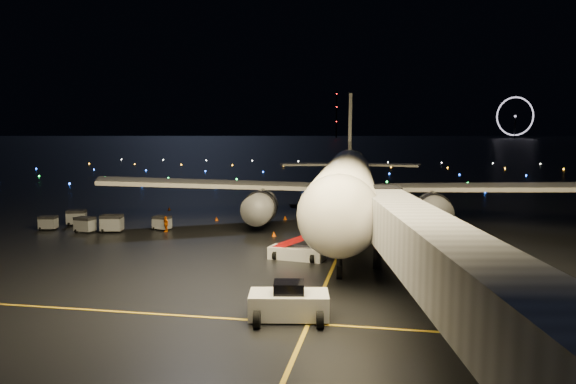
# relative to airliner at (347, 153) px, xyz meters

# --- Properties ---
(ground) EXTENTS (2000.00, 2000.00, 0.00)m
(ground) POSITION_rel_airliner_xyz_m (-11.33, 274.79, -8.26)
(ground) COLOR black
(ground) RESTS_ON ground
(lane_centre) EXTENTS (0.25, 80.00, 0.02)m
(lane_centre) POSITION_rel_airliner_xyz_m (0.67, -10.21, -8.25)
(lane_centre) COLOR gold
(lane_centre) RESTS_ON ground
(lane_cross) EXTENTS (60.00, 0.25, 0.02)m
(lane_cross) POSITION_rel_airliner_xyz_m (-16.33, -35.21, -8.25)
(lane_cross) COLOR gold
(lane_cross) RESTS_ON ground
(airliner) EXTENTS (61.48, 58.74, 16.52)m
(airliner) POSITION_rel_airliner_xyz_m (0.00, 0.00, 0.00)
(airliner) COLOR silver
(airliner) RESTS_ON ground
(pushback_tug) EXTENTS (4.92, 3.13, 2.18)m
(pushback_tug) POSITION_rel_airliner_xyz_m (-0.59, -34.50, -7.17)
(pushback_tug) COLOR silver
(pushback_tug) RESTS_ON ground
(belt_loader) EXTENTS (7.08, 3.01, 3.33)m
(belt_loader) POSITION_rel_airliner_xyz_m (-2.63, -19.57, -6.60)
(belt_loader) COLOR silver
(belt_loader) RESTS_ON ground
(crew_c) EXTENTS (1.05, 0.91, 1.69)m
(crew_c) POSITION_rel_airliner_xyz_m (-18.62, -9.54, -7.42)
(crew_c) COLOR orange
(crew_c) RESTS_ON ground
(safety_cone_0) EXTENTS (0.52, 0.52, 0.54)m
(safety_cone_0) POSITION_rel_airliner_xyz_m (-6.67, -9.94, -7.99)
(safety_cone_0) COLOR #F45603
(safety_cone_0) RESTS_ON ground
(safety_cone_1) EXTENTS (0.51, 0.51, 0.51)m
(safety_cone_1) POSITION_rel_airliner_xyz_m (-7.53, 0.84, -8.01)
(safety_cone_1) COLOR #F45603
(safety_cone_1) RESTS_ON ground
(safety_cone_2) EXTENTS (0.44, 0.44, 0.48)m
(safety_cone_2) POSITION_rel_airliner_xyz_m (-15.55, -1.38, -8.02)
(safety_cone_2) COLOR #F45603
(safety_cone_2) RESTS_ON ground
(safety_cone_3) EXTENTS (0.51, 0.51, 0.51)m
(safety_cone_3) POSITION_rel_airliner_xyz_m (-24.56, 5.76, -8.01)
(safety_cone_3) COLOR #F45603
(safety_cone_3) RESTS_ON ground
(ferris_wheel) EXTENTS (49.33, 16.80, 52.00)m
(ferris_wheel) POSITION_rel_airliner_xyz_m (158.67, 694.79, 17.74)
(ferris_wheel) COLOR black
(ferris_wheel) RESTS_ON ground
(radio_mast) EXTENTS (1.80, 1.80, 64.00)m
(radio_mast) POSITION_rel_airliner_xyz_m (-71.33, 714.79, 23.74)
(radio_mast) COLOR black
(radio_mast) RESTS_ON ground
(taxiway_lights) EXTENTS (164.00, 92.00, 0.36)m
(taxiway_lights) POSITION_rel_airliner_xyz_m (-11.33, 80.79, -8.08)
(taxiway_lights) COLOR black
(taxiway_lights) RESTS_ON ground
(baggage_cart_0) EXTENTS (2.02, 1.61, 1.52)m
(baggage_cart_0) POSITION_rel_airliner_xyz_m (-19.47, -8.57, -7.50)
(baggage_cart_0) COLOR gray
(baggage_cart_0) RESTS_ON ground
(baggage_cart_1) EXTENTS (2.42, 1.89, 1.86)m
(baggage_cart_1) POSITION_rel_airliner_xyz_m (-24.23, -10.75, -7.33)
(baggage_cart_1) COLOR gray
(baggage_cart_1) RESTS_ON ground
(baggage_cart_2) EXTENTS (2.14, 1.65, 1.65)m
(baggage_cart_2) POSITION_rel_airliner_xyz_m (-26.98, -11.44, -7.43)
(baggage_cart_2) COLOR gray
(baggage_cart_2) RESTS_ON ground
(baggage_cart_3) EXTENTS (2.44, 2.06, 1.76)m
(baggage_cart_3) POSITION_rel_airliner_xyz_m (-30.36, -7.45, -7.38)
(baggage_cart_3) COLOR gray
(baggage_cart_3) RESTS_ON ground
(baggage_cart_4) EXTENTS (1.97, 1.53, 1.52)m
(baggage_cart_4) POSITION_rel_airliner_xyz_m (-31.78, -10.74, -7.50)
(baggage_cart_4) COLOR gray
(baggage_cart_4) RESTS_ON ground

